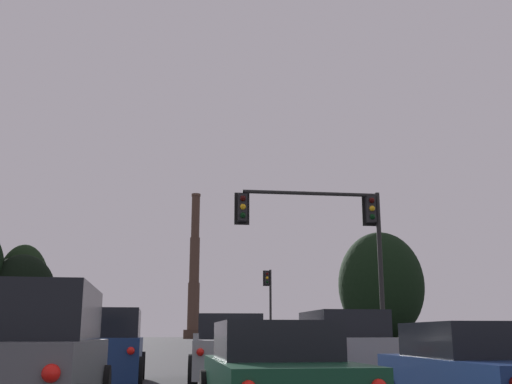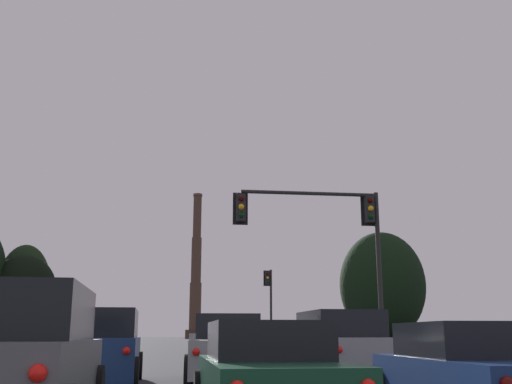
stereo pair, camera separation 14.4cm
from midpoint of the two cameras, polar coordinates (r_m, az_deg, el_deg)
The scene contains 12 objects.
suv_left_lane_second at distance 8.51m, azimuth -22.20°, elevation -14.73°, with size 2.28×4.97×1.86m.
suv_right_lane_front at distance 16.89m, azimuth 8.12°, elevation -14.43°, with size 2.23×4.95×1.86m.
pickup_truck_center_lane_front at distance 16.81m, azimuth -2.60°, elevation -14.87°, with size 2.43×5.59×1.82m.
sedan_right_lane_second at distance 10.31m, azimuth 20.06°, elevation -15.79°, with size 2.05×4.73×1.43m.
suv_left_lane_front at distance 16.03m, azimuth -14.67°, elevation -14.20°, with size 2.27×4.97×1.86m.
sedan_center_lane_second at distance 9.10m, azimuth 1.42°, elevation -16.98°, with size 2.05×4.73×1.43m.
traffic_light_far_right at distance 48.77m, azimuth 1.15°, elevation -9.98°, with size 0.78×0.50×6.35m.
traffic_light_overhead_right at distance 23.16m, azimuth 7.18°, elevation -3.72°, with size 5.82×0.50×6.65m.
smokestack at distance 175.37m, azimuth -5.95°, elevation -8.33°, with size 5.38×5.38×42.05m.
treeline_far_left at distance 83.54m, azimuth -21.50°, elevation -8.89°, with size 8.32×7.48×11.39m.
treeline_far_right at distance 82.91m, azimuth 11.78°, elevation -8.70°, with size 11.49×10.34×14.81m.
treeline_center_right at distance 85.87m, azimuth -21.49°, elevation -8.84°, with size 7.05×6.34×13.02m.
Camera 1 is at (-1.49, -2.16, 1.23)m, focal length 42.00 mm.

